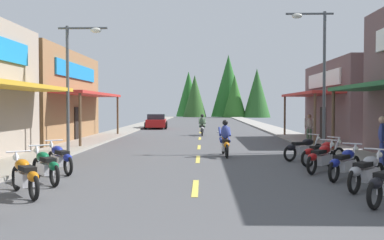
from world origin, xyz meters
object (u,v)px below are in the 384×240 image
Objects in this scene: motorcycle_parked_right_5 at (323,152)px; rider_cruising_lead at (225,141)px; motorcycle_parked_right_2 at (367,171)px; motorcycle_parked_right_3 at (345,163)px; motorcycle_parked_left_2 at (45,166)px; rider_cruising_trailing at (202,127)px; pedestrian_browsing at (382,138)px; motorcycle_parked_left_3 at (60,158)px; streetlamp_left at (76,70)px; motorcycle_parked_left_1 at (25,175)px; pedestrian_by_shop at (309,126)px; streetlamp_right at (317,61)px; motorcycle_parked_right_4 at (322,157)px; parked_car_curbside at (156,121)px; motorcycle_parked_right_6 at (304,148)px.

rider_cruising_lead is at bearing 107.90° from motorcycle_parked_right_5.
motorcycle_parked_right_2 and motorcycle_parked_right_5 have the same top height.
motorcycle_parked_left_2 is at bearing 136.43° from motorcycle_parked_right_3.
pedestrian_browsing reaches higher than rider_cruising_trailing.
rider_cruising_lead reaches higher than motorcycle_parked_right_5.
motorcycle_parked_left_2 is 1.00× the size of motorcycle_parked_left_3.
motorcycle_parked_left_1 is at bearing -81.15° from streetlamp_left.
motorcycle_parked_right_5 is 2.02m from pedestrian_browsing.
motorcycle_parked_right_3 is 0.95× the size of motorcycle_parked_left_1.
rider_cruising_trailing is (4.22, 21.97, 0.17)m from motorcycle_parked_left_1.
motorcycle_parked_left_3 is 0.81× the size of rider_cruising_trailing.
pedestrian_by_shop is at bearing -135.86° from rider_cruising_trailing.
streetlamp_right reaches higher than rider_cruising_lead.
streetlamp_right is at bearing 26.43° from motorcycle_parked_right_4.
motorcycle_parked_left_1 is at bearing 176.95° from parked_car_curbside.
motorcycle_parked_left_3 is (1.10, -5.65, -3.30)m from streetlamp_left.
motorcycle_parked_right_4 is at bearing -102.98° from streetlamp_right.
motorcycle_parked_left_3 is (-9.94, -6.78, -3.76)m from streetlamp_right.
streetlamp_right is at bearing 126.21° from pedestrian_browsing.
rider_cruising_trailing is (-4.03, 14.89, 0.17)m from motorcycle_parked_right_6.
streetlamp_left is at bearing 173.43° from parked_car_curbside.
motorcycle_parked_right_3 is 8.59m from motorcycle_parked_left_2.
streetlamp_right is at bearing -158.74° from parked_car_curbside.
rider_cruising_lead is at bearing -86.99° from motorcycle_parked_left_3.
rider_cruising_lead is (-3.36, 3.00, 0.17)m from motorcycle_parked_right_5.
pedestrian_by_shop is at bearing 117.92° from pedestrian_browsing.
motorcycle_parked_right_5 and motorcycle_parked_left_3 have the same top height.
streetlamp_left reaches higher than motorcycle_parked_right_3.
pedestrian_browsing is at bearing -128.71° from rider_cruising_lead.
pedestrian_browsing reaches higher than rider_cruising_lead.
streetlamp_left is at bearing 80.38° from rider_cruising_lead.
motorcycle_parked_left_3 is at bearing -50.44° from pedestrian_by_shop.
pedestrian_browsing is at bearing -20.91° from streetlamp_left.
motorcycle_parked_right_6 is at bearing -112.34° from streetlamp_right.
parked_car_curbside reaches higher than motorcycle_parked_right_2.
motorcycle_parked_right_3 and motorcycle_parked_right_5 have the same top height.
rider_cruising_lead is at bearing -156.47° from streetlamp_right.
motorcycle_parked_right_6 and motorcycle_parked_left_2 have the same top height.
streetlamp_right reaches higher than motorcycle_parked_right_2.
motorcycle_parked_right_2 is 9.18m from motorcycle_parked_left_3.
motorcycle_parked_right_5 is (0.13, 4.55, 0.00)m from motorcycle_parked_right_2.
rider_cruising_trailing is at bearing -144.44° from pedestrian_by_shop.
motorcycle_parked_left_3 is 28.13m from parked_car_curbside.
motorcycle_parked_right_2 is 8.49m from motorcycle_parked_left_1.
pedestrian_by_shop is at bearing -40.06° from rider_cruising_lead.
motorcycle_parked_right_4 is 28.95m from parked_car_curbside.
motorcycle_parked_right_3 is 19.86m from rider_cruising_trailing.
streetlamp_left is 3.02× the size of motorcycle_parked_right_5.
motorcycle_parked_right_4 is at bearing -137.00° from motorcycle_parked_right_5.
streetlamp_left is at bearing 92.96° from motorcycle_parked_right_2.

